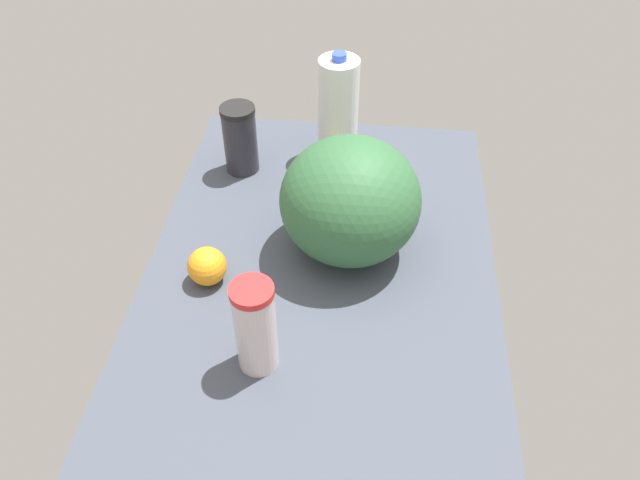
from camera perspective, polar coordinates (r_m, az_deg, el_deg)
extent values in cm
cube|color=#404552|center=(136.14, 0.00, -3.54)|extent=(120.00, 76.00, 3.00)
cylinder|color=#2C2932|center=(160.28, -7.29, 8.93)|extent=(8.47, 8.47, 16.74)
cylinder|color=black|center=(155.42, -7.59, 11.70)|extent=(8.73, 8.73, 1.40)
cylinder|color=beige|center=(113.40, -5.90, -8.14)|extent=(7.61, 7.61, 18.88)
cylinder|color=red|center=(105.72, -6.29, -4.70)|extent=(7.84, 7.84, 1.40)
cylinder|color=white|center=(162.31, 1.67, 11.88)|extent=(10.30, 10.30, 26.86)
cylinder|color=blue|center=(155.38, 1.78, 16.41)|extent=(3.60, 3.60, 1.80)
ellipsoid|color=#2F6037|center=(132.14, 2.78, 3.61)|extent=(30.08, 30.08, 27.10)
sphere|color=yellow|center=(156.40, 0.73, 6.11)|extent=(6.83, 6.83, 6.83)
sphere|color=orange|center=(132.94, -10.28, -2.38)|extent=(8.29, 8.29, 8.29)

